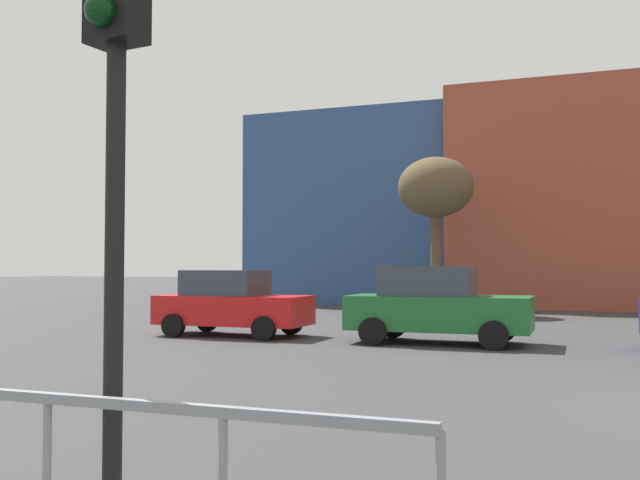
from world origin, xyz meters
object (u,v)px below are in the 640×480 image
object	(u,v)px
bare_tree_0	(436,190)
parked_car_0	(231,303)
traffic_light_near_left	(114,72)
parked_car_1	(436,305)

from	to	relation	value
bare_tree_0	parked_car_0	bearing A→B (deg)	-106.93
traffic_light_near_left	bare_tree_0	size ratio (longest dim) A/B	0.68
parked_car_0	bare_tree_0	distance (m)	11.78
parked_car_1	bare_tree_0	xyz separation A→B (m)	(-2.06, 10.63, 3.84)
parked_car_0	bare_tree_0	world-z (taller)	bare_tree_0
parked_car_0	parked_car_1	distance (m)	5.30
parked_car_0	parked_car_1	size ratio (longest dim) A/B	0.94
parked_car_0	traffic_light_near_left	world-z (taller)	traffic_light_near_left
parked_car_0	parked_car_1	xyz separation A→B (m)	(5.30, -0.00, 0.05)
parked_car_1	traffic_light_near_left	size ratio (longest dim) A/B	1.02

